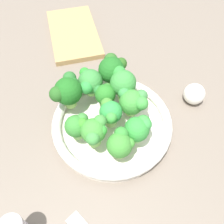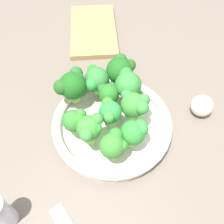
% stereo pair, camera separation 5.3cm
% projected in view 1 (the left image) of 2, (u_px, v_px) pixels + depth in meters
% --- Properties ---
extents(ground_plane, '(1.30, 1.30, 0.03)m').
position_uv_depth(ground_plane, '(105.00, 119.00, 0.61)').
color(ground_plane, '#74685A').
extents(bowl, '(0.27, 0.27, 0.04)m').
position_uv_depth(bowl, '(112.00, 124.00, 0.57)').
color(bowl, silver).
rests_on(bowl, ground_plane).
extents(broccoli_floret_0, '(0.06, 0.07, 0.08)m').
position_uv_depth(broccoli_floret_0, '(112.00, 69.00, 0.58)').
color(broccoli_floret_0, '#93BF5C').
rests_on(broccoli_floret_0, bowl).
extents(broccoli_floret_1, '(0.06, 0.06, 0.07)m').
position_uv_depth(broccoli_floret_1, '(89.00, 82.00, 0.57)').
color(broccoli_floret_1, '#84BE5C').
rests_on(broccoli_floret_1, bowl).
extents(broccoli_floret_2, '(0.07, 0.06, 0.06)m').
position_uv_depth(broccoli_floret_2, '(133.00, 102.00, 0.53)').
color(broccoli_floret_2, '#94C563').
rests_on(broccoli_floret_2, bowl).
extents(broccoli_floret_3, '(0.07, 0.06, 0.08)m').
position_uv_depth(broccoli_floret_3, '(122.00, 81.00, 0.56)').
color(broccoli_floret_3, '#A2C973').
rests_on(broccoli_floret_3, bowl).
extents(broccoli_floret_4, '(0.06, 0.07, 0.08)m').
position_uv_depth(broccoli_floret_4, '(67.00, 91.00, 0.54)').
color(broccoli_floret_4, '#82B051').
rests_on(broccoli_floret_4, bowl).
extents(broccoli_floret_5, '(0.06, 0.05, 0.06)m').
position_uv_depth(broccoli_floret_5, '(110.00, 112.00, 0.52)').
color(broccoli_floret_5, '#87B660').
rests_on(broccoli_floret_5, bowl).
extents(broccoli_floret_6, '(0.05, 0.05, 0.06)m').
position_uv_depth(broccoli_floret_6, '(78.00, 126.00, 0.50)').
color(broccoli_floret_6, '#7CB45A').
rests_on(broccoli_floret_6, bowl).
extents(broccoli_floret_7, '(0.06, 0.06, 0.07)m').
position_uv_depth(broccoli_floret_7, '(94.00, 132.00, 0.48)').
color(broccoli_floret_7, '#86C259').
rests_on(broccoli_floret_7, bowl).
extents(broccoli_floret_8, '(0.05, 0.06, 0.06)m').
position_uv_depth(broccoli_floret_8, '(138.00, 128.00, 0.50)').
color(broccoli_floret_8, '#90CF6D').
rests_on(broccoli_floret_8, bowl).
extents(broccoli_floret_9, '(0.05, 0.05, 0.06)m').
position_uv_depth(broccoli_floret_9, '(120.00, 144.00, 0.48)').
color(broccoli_floret_9, '#A1CC70').
rests_on(broccoli_floret_9, bowl).
extents(broccoli_floret_10, '(0.05, 0.05, 0.06)m').
position_uv_depth(broccoli_floret_10, '(105.00, 94.00, 0.55)').
color(broccoli_floret_10, '#7EC353').
rests_on(broccoli_floret_10, bowl).
extents(cutting_board, '(0.28, 0.22, 0.02)m').
position_uv_depth(cutting_board, '(74.00, 33.00, 0.77)').
color(cutting_board, tan).
rests_on(cutting_board, ground_plane).
extents(garlic_bulb, '(0.05, 0.05, 0.05)m').
position_uv_depth(garlic_bulb, '(194.00, 94.00, 0.61)').
color(garlic_bulb, white).
rests_on(garlic_bulb, ground_plane).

